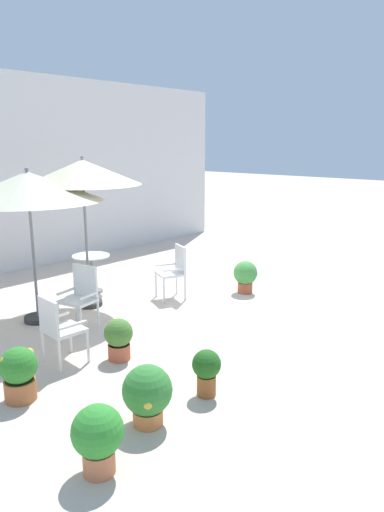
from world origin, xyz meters
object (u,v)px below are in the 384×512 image
(patio_chair_1, at_px, (175,268))
(potted_plant_2, at_px, (19,372))
(potted_plant_3, at_px, (147,393))
(potted_plant_4, at_px, (119,338))
(patio_umbrella_1, at_px, (83,174))
(cafe_table_0, at_px, (92,267))
(patio_umbrella_0, at_px, (28,188))
(patio_chair_2, at_px, (81,293))
(potted_plant_1, at_px, (245,275))
(potted_plant_5, at_px, (206,369))
(patio_chair_0, at_px, (58,326))
(potted_plant_0, at_px, (98,436))

(patio_chair_1, bearing_deg, potted_plant_2, -161.85)
(potted_plant_2, bearing_deg, potted_plant_3, -65.67)
(potted_plant_3, xyz_separation_m, potted_plant_4, (0.74, 1.36, -0.04))
(patio_umbrella_1, bearing_deg, cafe_table_0, 50.05)
(patio_umbrella_0, relative_size, potted_plant_3, 3.83)
(patio_chair_2, height_order, potted_plant_1, patio_chair_2)
(patio_umbrella_1, distance_m, potted_plant_3, 4.24)
(patio_umbrella_0, xyz_separation_m, potted_plant_3, (-0.75, -3.38, -1.76))
(patio_umbrella_0, distance_m, potted_plant_2, 3.00)
(patio_chair_1, distance_m, potted_plant_2, 3.83)
(patio_chair_2, height_order, potted_plant_2, patio_chair_2)
(patio_umbrella_1, height_order, potted_plant_3, patio_umbrella_1)
(patio_chair_2, relative_size, potted_plant_5, 1.76)
(potted_plant_3, bearing_deg, potted_plant_1, 23.69)
(patio_chair_1, height_order, potted_plant_2, patio_chair_1)
(patio_umbrella_0, bearing_deg, potted_plant_1, -24.94)
(potted_plant_3, relative_size, potted_plant_4, 1.13)
(patio_chair_0, xyz_separation_m, patio_chair_2, (0.95, 0.87, 0.01))
(potted_plant_5, bearing_deg, patio_umbrella_1, 75.33)
(patio_umbrella_1, distance_m, cafe_table_0, 1.93)
(potted_plant_3, bearing_deg, patio_chair_0, 85.42)
(potted_plant_2, relative_size, potted_plant_5, 1.14)
(patio_chair_0, relative_size, potted_plant_4, 1.63)
(patio_chair_1, relative_size, potted_plant_0, 1.54)
(cafe_table_0, xyz_separation_m, patio_chair_0, (-2.07, -2.16, 0.02))
(patio_chair_1, bearing_deg, potted_plant_0, -143.52)
(patio_chair_1, relative_size, potted_plant_3, 1.54)
(patio_chair_0, bearing_deg, potted_plant_0, -114.18)
(potted_plant_0, xyz_separation_m, potted_plant_1, (4.89, 2.03, -0.01))
(potted_plant_0, distance_m, potted_plant_4, 2.19)
(patio_chair_1, xyz_separation_m, potted_plant_4, (-2.27, -1.21, -0.25))
(patio_umbrella_1, relative_size, potted_plant_4, 4.60)
(patio_chair_0, xyz_separation_m, potted_plant_2, (-0.77, -0.43, -0.19))
(potted_plant_2, bearing_deg, patio_chair_2, 37.06)
(cafe_table_0, relative_size, potted_plant_4, 1.29)
(patio_umbrella_1, distance_m, potted_plant_5, 4.05)
(patio_umbrella_0, xyz_separation_m, potted_plant_2, (-1.37, -2.00, -1.77))
(potted_plant_0, bearing_deg, potted_plant_1, 22.56)
(potted_plant_0, bearing_deg, patio_chair_0, 65.82)
(patio_umbrella_0, bearing_deg, patio_umbrella_1, -0.34)
(patio_chair_2, xyz_separation_m, potted_plant_3, (-1.09, -2.68, -0.19))
(cafe_table_0, bearing_deg, potted_plant_5, -109.14)
(potted_plant_4, bearing_deg, potted_plant_3, -118.53)
(patio_umbrella_0, relative_size, cafe_table_0, 3.37)
(patio_umbrella_1, xyz_separation_m, potted_plant_3, (-1.72, -3.37, -1.91))
(patio_umbrella_1, xyz_separation_m, cafe_table_0, (0.50, 0.60, -1.76))
(cafe_table_0, relative_size, patio_chair_0, 0.79)
(patio_umbrella_0, height_order, cafe_table_0, patio_umbrella_0)
(potted_plant_1, bearing_deg, cafe_table_0, 131.32)
(patio_umbrella_1, bearing_deg, potted_plant_4, -115.96)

